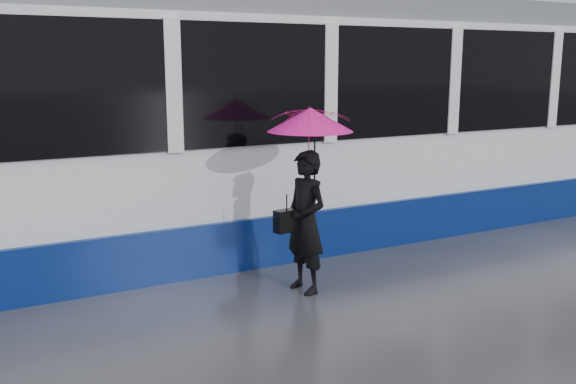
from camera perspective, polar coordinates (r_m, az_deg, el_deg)
ground at (r=6.97m, az=4.27°, el=-9.19°), size 90.00×90.00×0.00m
rails at (r=9.07m, az=-4.28°, el=-4.23°), size 34.00×1.51×0.02m
tram at (r=10.48m, az=11.84°, el=6.72°), size 26.00×2.56×3.35m
woman at (r=6.89m, az=1.58°, el=-2.69°), size 0.46×0.62×1.55m
umbrella at (r=6.75m, az=1.99°, el=4.97°), size 1.04×1.04×1.04m
handbag at (r=6.79m, az=-0.12°, el=-2.56°), size 0.29×0.16×0.42m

